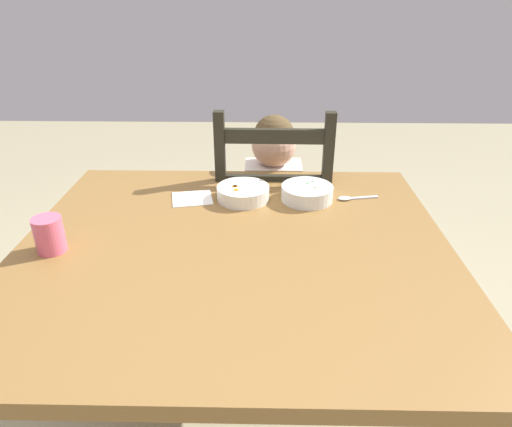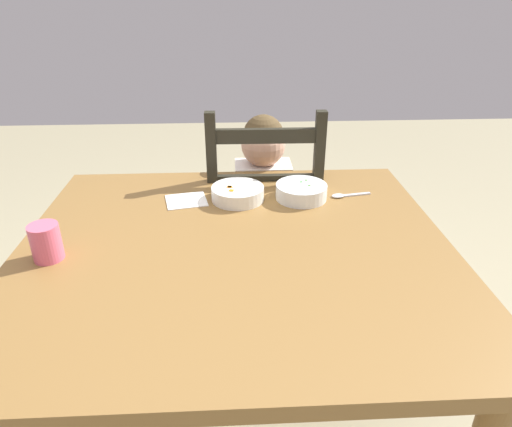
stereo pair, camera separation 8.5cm
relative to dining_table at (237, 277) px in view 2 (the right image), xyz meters
name	(u,v)px [view 2 (the right image)]	position (x,y,z in m)	size (l,w,h in m)	color
dining_table	(237,277)	(0.00, 0.00, 0.00)	(1.18, 1.08, 0.77)	olive
dining_chair	(264,233)	(0.12, 0.59, -0.19)	(0.43, 0.43, 1.03)	black
child_figure	(264,198)	(0.12, 0.58, -0.03)	(0.32, 0.31, 0.97)	white
bowl_of_peas	(302,191)	(0.22, 0.29, 0.13)	(0.17, 0.17, 0.05)	white
bowl_of_carrots	(239,193)	(0.01, 0.29, 0.13)	(0.17, 0.17, 0.05)	white
spoon	(345,195)	(0.37, 0.30, 0.11)	(0.14, 0.04, 0.01)	silver
drinking_cup	(47,242)	(-0.48, -0.04, 0.15)	(0.08, 0.08, 0.10)	#E05E7B
paper_napkin	(187,201)	(-0.16, 0.29, 0.11)	(0.13, 0.12, 0.00)	white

